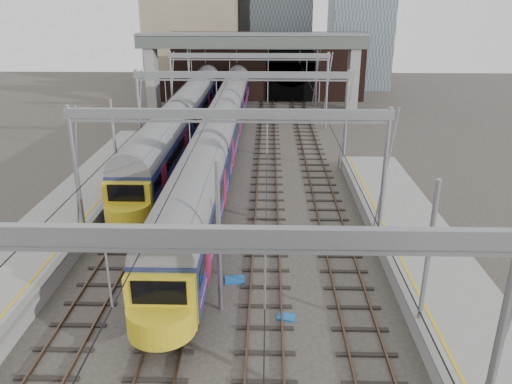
{
  "coord_description": "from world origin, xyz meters",
  "views": [
    {
      "loc": [
        2.04,
        -16.99,
        13.03
      ],
      "look_at": [
        1.37,
        10.46,
        2.4
      ],
      "focal_mm": 35.0,
      "sensor_mm": 36.0,
      "label": 1
    }
  ],
  "objects_px": {
    "train_second": "(201,94)",
    "signal_near_centre": "(169,277)",
    "train_main": "(227,113)",
    "signal_near_left": "(139,273)"
  },
  "relations": [
    {
      "from": "train_main",
      "to": "signal_near_centre",
      "type": "xyz_separation_m",
      "value": [
        0.24,
        -31.84,
        0.38
      ]
    },
    {
      "from": "train_second",
      "to": "signal_near_centre",
      "type": "distance_m",
      "value": 42.41
    },
    {
      "from": "train_main",
      "to": "signal_near_centre",
      "type": "height_order",
      "value": "train_main"
    },
    {
      "from": "train_main",
      "to": "signal_near_left",
      "type": "relative_size",
      "value": 14.41
    },
    {
      "from": "signal_near_left",
      "to": "signal_near_centre",
      "type": "relative_size",
      "value": 1.0
    },
    {
      "from": "train_second",
      "to": "signal_near_centre",
      "type": "xyz_separation_m",
      "value": [
        4.24,
        -42.2,
        0.37
      ]
    },
    {
      "from": "train_main",
      "to": "signal_near_centre",
      "type": "distance_m",
      "value": 31.84
    },
    {
      "from": "train_second",
      "to": "signal_near_centre",
      "type": "bearing_deg",
      "value": -84.26
    },
    {
      "from": "signal_near_left",
      "to": "signal_near_centre",
      "type": "distance_m",
      "value": 1.3
    },
    {
      "from": "train_second",
      "to": "signal_near_left",
      "type": "height_order",
      "value": "train_second"
    }
  ]
}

